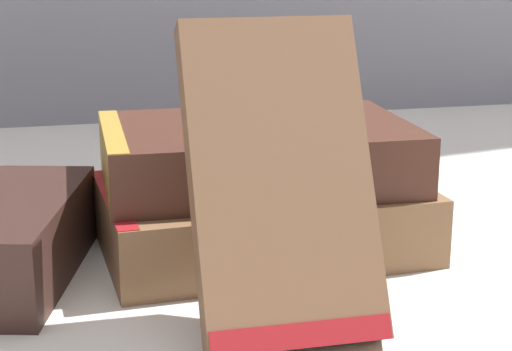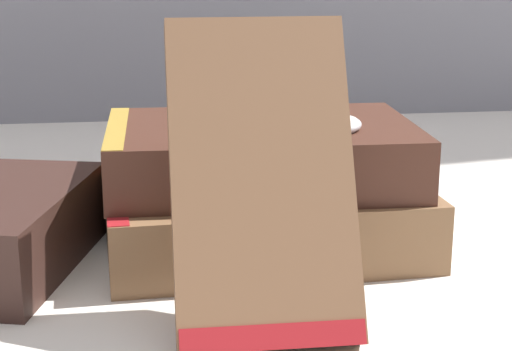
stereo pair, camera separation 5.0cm
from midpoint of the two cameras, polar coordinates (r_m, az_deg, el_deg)
The scene contains 6 objects.
ground_plane at distance 0.50m, azimuth -4.95°, elevation -6.97°, with size 3.00×3.00×0.00m, color silver.
book_flat_bottom at distance 0.54m, azimuth -2.82°, elevation -2.91°, with size 0.21×0.14×0.04m.
book_flat_top at distance 0.54m, azimuth -3.16°, elevation 1.41°, with size 0.19×0.13×0.04m.
book_leaning_front at distance 0.42m, azimuth -1.71°, elevation -1.06°, with size 0.09×0.09×0.15m.
pocket_watch at distance 0.52m, azimuth 1.59°, elevation 3.54°, with size 0.05×0.05×0.01m.
reading_glasses at distance 0.65m, azimuth -10.74°, elevation -1.76°, with size 0.11×0.06×0.00m.
Camera 1 is at (-0.09, -0.46, 0.19)m, focal length 60.00 mm.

